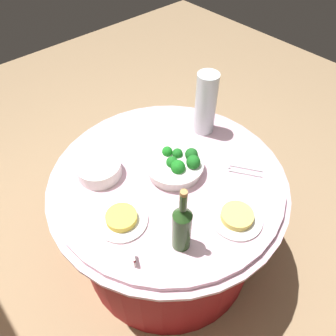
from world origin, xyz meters
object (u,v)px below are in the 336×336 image
at_px(label_placard_front, 134,258).
at_px(food_plate_fried_egg, 122,219).
at_px(wine_bottle, 182,226).
at_px(serving_tongs, 244,171).
at_px(plate_stack, 99,169).
at_px(broccoli_bowl, 176,165).
at_px(food_plate_noodles, 237,217).
at_px(decorative_fruit_vase, 206,105).

bearing_deg(label_placard_front, food_plate_fried_egg, -22.45).
xyz_separation_m(wine_bottle, serving_tongs, (0.08, -0.50, -0.12)).
relative_size(plate_stack, label_placard_front, 3.82).
bearing_deg(broccoli_bowl, wine_bottle, 139.98).
relative_size(plate_stack, food_plate_noodles, 0.95).
bearing_deg(food_plate_fried_egg, food_plate_noodles, -130.82).
bearing_deg(wine_bottle, decorative_fruit_vase, -53.16).
bearing_deg(plate_stack, wine_bottle, -176.65).
bearing_deg(food_plate_noodles, label_placard_front, 72.71).
bearing_deg(plate_stack, food_plate_noodles, -154.61).
height_order(plate_stack, label_placard_front, plate_stack).
relative_size(broccoli_bowl, label_placard_front, 5.09).
height_order(decorative_fruit_vase, food_plate_fried_egg, decorative_fruit_vase).
height_order(broccoli_bowl, plate_stack, broccoli_bowl).
bearing_deg(wine_bottle, food_plate_fried_egg, 24.57).
distance_m(broccoli_bowl, label_placard_front, 0.50).
xyz_separation_m(decorative_fruit_vase, label_placard_front, (-0.36, 0.76, -0.13)).
distance_m(food_plate_fried_egg, label_placard_front, 0.19).
distance_m(serving_tongs, label_placard_front, 0.68).
distance_m(wine_bottle, food_plate_fried_egg, 0.29).
xyz_separation_m(broccoli_bowl, decorative_fruit_vase, (0.13, -0.32, 0.12)).
height_order(broccoli_bowl, food_plate_fried_egg, broccoli_bowl).
bearing_deg(decorative_fruit_vase, wine_bottle, 126.84).
xyz_separation_m(serving_tongs, label_placard_front, (-0.02, 0.68, 0.03)).
bearing_deg(wine_bottle, broccoli_bowl, -40.02).
bearing_deg(serving_tongs, food_plate_fried_egg, 75.10).
relative_size(serving_tongs, food_plate_noodles, 0.72).
xyz_separation_m(broccoli_bowl, food_plate_noodles, (-0.37, -0.00, -0.03)).
distance_m(broccoli_bowl, food_plate_fried_egg, 0.37).
distance_m(wine_bottle, serving_tongs, 0.52).
relative_size(decorative_fruit_vase, food_plate_fried_egg, 1.55).
relative_size(food_plate_fried_egg, label_placard_front, 4.00).
height_order(food_plate_noodles, label_placard_front, label_placard_front).
relative_size(broccoli_bowl, decorative_fruit_vase, 0.82).
height_order(decorative_fruit_vase, food_plate_noodles, decorative_fruit_vase).
bearing_deg(decorative_fruit_vase, serving_tongs, 167.81).
height_order(decorative_fruit_vase, serving_tongs, decorative_fruit_vase).
bearing_deg(food_plate_noodles, food_plate_fried_egg, 49.18).
bearing_deg(plate_stack, decorative_fruit_vase, -99.53).
xyz_separation_m(broccoli_bowl, serving_tongs, (-0.22, -0.24, -0.04)).
bearing_deg(plate_stack, serving_tongs, -130.28).
relative_size(wine_bottle, label_placard_front, 6.11).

